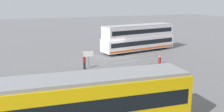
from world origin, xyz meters
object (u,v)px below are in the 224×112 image
tram_yellow (75,105)px  pedestrian_near_railing (84,61)px  pedestrian_crossing (160,62)px  double_decker_bus (139,38)px  info_sign (88,58)px

tram_yellow → pedestrian_near_railing: tram_yellow is taller
pedestrian_near_railing → pedestrian_crossing: pedestrian_crossing is taller
double_decker_bus → info_sign: double_decker_bus is taller
pedestrian_crossing → info_sign: bearing=-11.5°
pedestrian_near_railing → pedestrian_crossing: (-7.36, 3.65, 0.03)m
double_decker_bus → tram_yellow: 23.88m
pedestrian_crossing → info_sign: info_sign is taller
double_decker_bus → pedestrian_near_railing: 11.96m
tram_yellow → info_sign: bearing=-111.2°
tram_yellow → pedestrian_near_railing: (-4.30, -12.80, -0.84)m
pedestrian_near_railing → info_sign: bearing=85.8°
tram_yellow → info_sign: size_ratio=5.29×
tram_yellow → pedestrian_near_railing: bearing=-108.6°
double_decker_bus → info_sign: (10.33, 8.31, -0.28)m
double_decker_bus → pedestrian_crossing: double_decker_bus is taller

